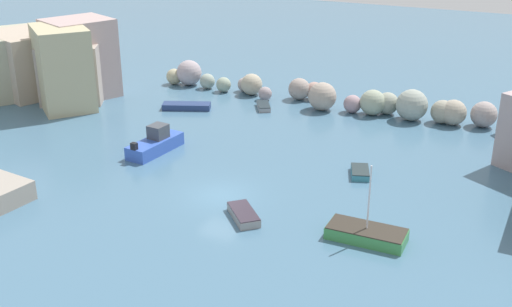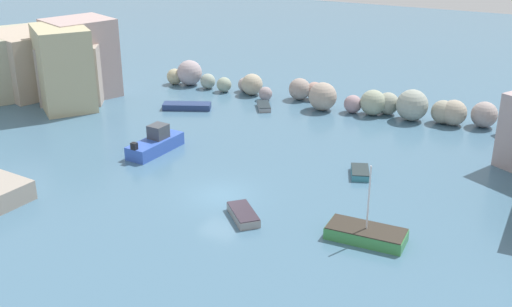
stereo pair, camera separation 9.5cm
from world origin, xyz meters
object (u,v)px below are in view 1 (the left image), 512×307
Objects in this scene: moored_boat_0 at (366,234)px; moored_boat_4 at (156,143)px; moored_boat_3 at (244,214)px; moored_boat_5 at (187,106)px; moored_boat_2 at (264,106)px; moored_boat_1 at (360,172)px.

moored_boat_0 is 0.90× the size of moored_boat_4.
moored_boat_5 is at bearing 176.62° from moored_boat_3.
moored_boat_1 is at bearing -161.74° from moored_boat_2.
moored_boat_0 is 1.53× the size of moored_boat_3.
moored_boat_4 is at bearing 136.13° from moored_boat_2.
moored_boat_5 reaches higher than moored_boat_2.
moored_boat_2 is at bearing -176.50° from moored_boat_5.
moored_boat_3 reaches higher than moored_boat_2.
moored_boat_0 is at bearing -102.81° from moored_boat_4.
moored_boat_4 is at bearing 85.58° from moored_boat_5.
moored_boat_0 is at bearing 120.57° from moored_boat_5.
moored_boat_0 is 1.71× the size of moored_boat_2.
moored_boat_0 is 8.84m from moored_boat_1.
moored_boat_4 reaches higher than moored_boat_3.
moored_boat_3 is at bearing 107.42° from moored_boat_5.
moored_boat_2 is at bearing -150.25° from moored_boat_1.
moored_boat_5 reaches higher than moored_boat_1.
moored_boat_1 is at bearing -75.54° from moored_boat_4.
moored_boat_0 reaches higher than moored_boat_3.
moored_boat_0 reaches higher than moored_boat_2.
moored_boat_3 is 12.62m from moored_boat_4.
moored_boat_3 is 0.59× the size of moored_boat_4.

